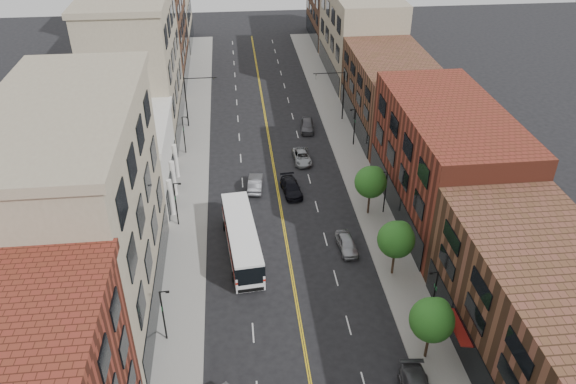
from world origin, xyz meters
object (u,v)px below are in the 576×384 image
object	(u,v)px
car_parked_far	(347,244)
car_lane_a	(291,188)
car_lane_c	(307,125)
city_bus	(242,237)
car_lane_b	(302,157)
car_lane_behind	(255,183)

from	to	relation	value
car_parked_far	car_lane_a	size ratio (longest dim) A/B	0.87
car_lane_a	car_lane_c	xyz separation A→B (m)	(4.00, 16.02, 0.06)
city_bus	car_lane_b	distance (m)	19.48
car_parked_far	car_lane_b	bearing A→B (deg)	92.29
city_bus	car_parked_far	distance (m)	10.36
car_lane_a	car_lane_b	xyz separation A→B (m)	(2.18, 7.29, -0.06)
car_lane_a	car_lane_b	bearing A→B (deg)	66.86
car_lane_behind	car_lane_a	distance (m)	4.25
car_lane_behind	car_lane_b	distance (m)	8.61
car_lane_c	car_lane_a	bearing A→B (deg)	-97.53
city_bus	car_lane_a	xyz separation A→B (m)	(5.98, 10.37, -1.14)
car_lane_behind	car_lane_c	bearing A→B (deg)	-112.46
car_lane_behind	car_lane_c	distance (m)	16.74
car_parked_far	car_lane_a	distance (m)	11.83
car_lane_a	car_lane_b	size ratio (longest dim) A/B	1.04
car_parked_far	car_lane_c	size ratio (longest dim) A/B	0.93
car_parked_far	car_lane_behind	world-z (taller)	car_lane_behind
city_bus	car_lane_behind	bearing A→B (deg)	75.42
city_bus	car_lane_behind	distance (m)	11.91
car_parked_far	car_lane_b	size ratio (longest dim) A/B	0.90
car_parked_far	car_lane_behind	xyz separation A→B (m)	(-8.34, 12.35, 0.04)
car_lane_behind	car_lane_c	world-z (taller)	car_lane_c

